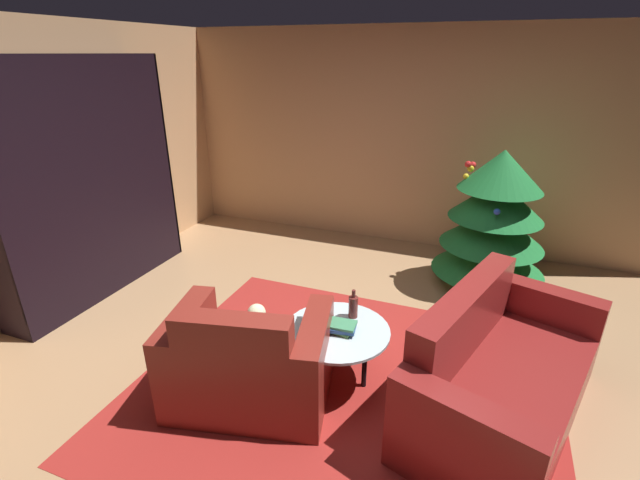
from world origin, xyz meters
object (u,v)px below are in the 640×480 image
object	(u,v)px
bottle_on_table	(353,306)
decorated_tree	(494,221)
coffee_table	(337,334)
bookshelf_unit	(97,179)
book_stack_on_table	(342,327)
couch_red	(498,376)
armchair_red	(249,363)

from	to	relation	value
bottle_on_table	decorated_tree	world-z (taller)	decorated_tree
coffee_table	bottle_on_table	xyz separation A→B (m)	(0.05, 0.20, 0.13)
bookshelf_unit	book_stack_on_table	size ratio (longest dim) A/B	10.62
couch_red	bottle_on_table	world-z (taller)	couch_red
book_stack_on_table	decorated_tree	size ratio (longest dim) A/B	0.15
bookshelf_unit	couch_red	world-z (taller)	bookshelf_unit
armchair_red	bookshelf_unit	bearing A→B (deg)	154.95
coffee_table	book_stack_on_table	world-z (taller)	book_stack_on_table
armchair_red	couch_red	bearing A→B (deg)	16.82
bookshelf_unit	coffee_table	distance (m)	2.83
coffee_table	couch_red	bearing A→B (deg)	4.76
coffee_table	book_stack_on_table	size ratio (longest dim) A/B	3.55
couch_red	coffee_table	bearing A→B (deg)	-175.24
bookshelf_unit	bottle_on_table	bearing A→B (deg)	-9.09
couch_red	decorated_tree	xyz separation A→B (m)	(-0.12, 1.85, 0.42)
armchair_red	decorated_tree	distance (m)	2.77
coffee_table	bottle_on_table	distance (m)	0.24
bookshelf_unit	bottle_on_table	size ratio (longest dim) A/B	10.09
bottle_on_table	decorated_tree	distance (m)	1.97
decorated_tree	coffee_table	bearing A→B (deg)	-116.22
armchair_red	bottle_on_table	xyz separation A→B (m)	(0.55, 0.58, 0.23)
book_stack_on_table	armchair_red	bearing A→B (deg)	-144.78
bookshelf_unit	book_stack_on_table	xyz separation A→B (m)	(2.71, -0.64, -0.62)
couch_red	decorated_tree	size ratio (longest dim) A/B	1.30
book_stack_on_table	decorated_tree	world-z (taller)	decorated_tree
armchair_red	decorated_tree	size ratio (longest dim) A/B	0.84
couch_red	coffee_table	xyz separation A→B (m)	(-1.08, -0.09, 0.12)
armchair_red	bottle_on_table	world-z (taller)	armchair_red
bottle_on_table	bookshelf_unit	bearing A→B (deg)	170.91
couch_red	armchair_red	bearing A→B (deg)	-163.18
couch_red	decorated_tree	distance (m)	1.90
coffee_table	book_stack_on_table	bearing A→B (deg)	-17.76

